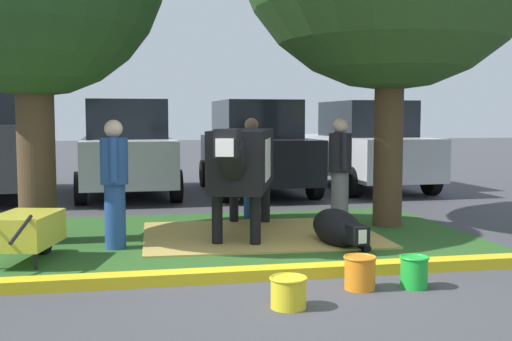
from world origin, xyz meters
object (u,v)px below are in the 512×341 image
object	(u,v)px
wheelbarrow	(27,230)
person_visitor_near	(252,165)
bucket_orange	(360,272)
sedan_blue	(127,149)
person_handler	(340,169)
hatchback_white	(255,148)
bucket_yellow	(288,292)
calf_lying	(338,228)
bucket_green	(414,271)
person_visitor_far	(114,180)
cow_holstein	(243,160)
sedan_silver	(366,146)

from	to	relation	value
wheelbarrow	person_visitor_near	bearing A→B (deg)	40.81
bucket_orange	sedan_blue	size ratio (longest dim) A/B	0.07
person_handler	hatchback_white	bearing A→B (deg)	94.40
bucket_yellow	calf_lying	bearing A→B (deg)	62.10
bucket_green	sedan_blue	xyz separation A→B (m)	(-2.75, 8.08, 0.82)
person_visitor_near	sedan_blue	size ratio (longest dim) A/B	0.37
bucket_orange	person_visitor_far	bearing A→B (deg)	135.43
cow_holstein	hatchback_white	world-z (taller)	hatchback_white
bucket_yellow	cow_holstein	bearing A→B (deg)	86.61
person_visitor_near	bucket_orange	xyz separation A→B (m)	(0.21, -4.40, -0.72)
bucket_green	sedan_silver	world-z (taller)	sedan_silver
person_visitor_far	bucket_green	world-z (taller)	person_visitor_far
person_visitor_far	bucket_orange	bearing A→B (deg)	-44.57
calf_lying	person_handler	size ratio (longest dim) A/B	0.80
bucket_green	hatchback_white	xyz separation A→B (m)	(0.02, 7.94, 0.82)
person_visitor_near	sedan_blue	world-z (taller)	sedan_blue
sedan_blue	person_handler	bearing A→B (deg)	-56.71
calf_lying	person_visitor_far	xyz separation A→B (m)	(-2.79, 0.37, 0.64)
person_visitor_far	wheelbarrow	size ratio (longest dim) A/B	1.01
calf_lying	bucket_orange	bearing A→B (deg)	-102.77
calf_lying	sedan_blue	xyz separation A→B (m)	(-2.66, 6.08, 0.75)
bucket_yellow	hatchback_white	size ratio (longest dim) A/B	0.08
person_handler	hatchback_white	size ratio (longest dim) A/B	0.37
sedan_blue	sedan_silver	size ratio (longest dim) A/B	1.00
person_handler	person_visitor_near	world-z (taller)	person_handler
person_handler	person_visitor_near	bearing A→B (deg)	134.16
person_visitor_near	bucket_yellow	bearing A→B (deg)	-97.26
bucket_orange	hatchback_white	world-z (taller)	hatchback_white
person_visitor_near	bucket_green	size ratio (longest dim) A/B	5.29
calf_lying	bucket_yellow	xyz separation A→B (m)	(-1.27, -2.39, -0.09)
person_visitor_near	sedan_silver	bearing A→B (deg)	47.13
cow_holstein	person_visitor_far	size ratio (longest dim) A/B	1.88
person_visitor_near	person_visitor_far	xyz separation A→B (m)	(-2.14, -2.09, -0.01)
calf_lying	bucket_orange	world-z (taller)	calf_lying
cow_holstein	sedan_silver	world-z (taller)	sedan_silver
bucket_orange	sedan_silver	world-z (taller)	sedan_silver
calf_lying	bucket_yellow	size ratio (longest dim) A/B	3.94
bucket_orange	sedan_silver	size ratio (longest dim) A/B	0.07
person_handler	bucket_yellow	distance (m)	4.15
bucket_orange	hatchback_white	size ratio (longest dim) A/B	0.07
person_visitor_far	bucket_yellow	distance (m)	3.24
bucket_yellow	bucket_orange	size ratio (longest dim) A/B	1.04
person_visitor_far	bucket_orange	world-z (taller)	person_visitor_far
bucket_green	bucket_orange	bearing A→B (deg)	173.84
calf_lying	bucket_orange	size ratio (longest dim) A/B	4.08
person_handler	bucket_green	size ratio (longest dim) A/B	5.30
calf_lying	sedan_silver	distance (m)	6.77
cow_holstein	person_handler	bearing A→B (deg)	12.98
person_visitor_far	wheelbarrow	xyz separation A→B (m)	(-0.96, -0.59, -0.49)
bucket_yellow	sedan_blue	distance (m)	8.62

